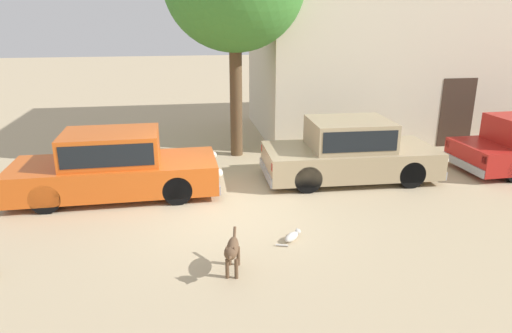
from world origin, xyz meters
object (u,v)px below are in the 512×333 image
at_px(parked_sedan_second, 349,150).
at_px(stray_dog_spotted, 232,250).
at_px(parked_sedan_nearest, 114,165).
at_px(stray_cat, 292,236).

distance_m(parked_sedan_second, stray_dog_spotted, 5.28).
relative_size(parked_sedan_second, stray_dog_spotted, 4.31).
xyz_separation_m(parked_sedan_second, stray_dog_spotted, (-3.37, -4.06, -0.32)).
height_order(parked_sedan_nearest, stray_dog_spotted, parked_sedan_nearest).
distance_m(parked_sedan_nearest, stray_cat, 4.48).
bearing_deg(parked_sedan_second, parked_sedan_nearest, -175.74).
bearing_deg(parked_sedan_nearest, parked_sedan_second, 1.64).
xyz_separation_m(parked_sedan_second, stray_cat, (-2.17, -3.08, -0.66)).
bearing_deg(stray_cat, stray_dog_spotted, 173.85).
bearing_deg(stray_cat, parked_sedan_second, 9.51).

